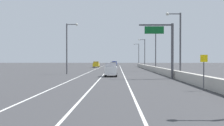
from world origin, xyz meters
TOP-DOWN VIEW (x-y plane):
  - ground_plane at (0.00, 64.00)m, footprint 320.00×320.00m
  - lane_stripe_left at (-5.50, 55.00)m, footprint 0.16×130.00m
  - lane_stripe_center at (-2.00, 55.00)m, footprint 0.16×130.00m
  - lane_stripe_right at (1.50, 55.00)m, footprint 0.16×130.00m
  - jersey_barrier_right at (8.45, 40.00)m, footprint 0.60×120.00m
  - overhead_sign_gantry at (7.10, 33.65)m, footprint 4.68×0.36m
  - speed_advisory_sign at (7.55, 19.56)m, footprint 0.60×0.11m
  - lamp_post_right_second at (8.83, 34.47)m, footprint 2.14×0.44m
  - lamp_post_right_third at (8.85, 58.27)m, footprint 2.14×0.44m
  - lamp_post_right_fourth at (8.83, 82.06)m, footprint 2.14×0.44m
  - lamp_post_right_fifth at (8.88, 105.86)m, footprint 2.14×0.44m
  - lamp_post_left_mid at (-8.40, 45.23)m, footprint 2.14×0.44m
  - car_white_0 at (-0.57, 38.63)m, footprint 1.90×4.38m
  - car_blue_1 at (-0.58, 93.96)m, footprint 1.97×4.59m
  - car_gray_2 at (-0.60, 66.04)m, footprint 1.81×4.15m
  - car_yellow_3 at (-6.58, 86.53)m, footprint 2.08×4.51m

SIDE VIEW (x-z plane):
  - ground_plane at x=0.00m, z-range 0.00..0.00m
  - lane_stripe_left at x=-5.50m, z-range 0.00..0.00m
  - lane_stripe_center at x=-2.00m, z-range 0.00..0.00m
  - lane_stripe_right at x=1.50m, z-range 0.00..0.00m
  - jersey_barrier_right at x=8.45m, z-range 0.00..1.10m
  - car_gray_2 at x=-0.60m, z-range -0.01..2.02m
  - car_yellow_3 at x=-6.58m, z-range 0.00..2.03m
  - car_blue_1 at x=-0.58m, z-range -0.01..2.07m
  - car_white_0 at x=-0.57m, z-range -0.01..2.13m
  - speed_advisory_sign at x=7.55m, z-range 0.26..3.26m
  - overhead_sign_gantry at x=7.10m, z-range 0.98..8.48m
  - lamp_post_right_second at x=8.83m, z-range 0.73..9.87m
  - lamp_post_right_third at x=8.85m, z-range 0.73..9.87m
  - lamp_post_right_fourth at x=8.83m, z-range 0.73..9.87m
  - lamp_post_right_fifth at x=8.88m, z-range 0.73..9.87m
  - lamp_post_left_mid at x=-8.40m, z-range 0.73..9.87m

